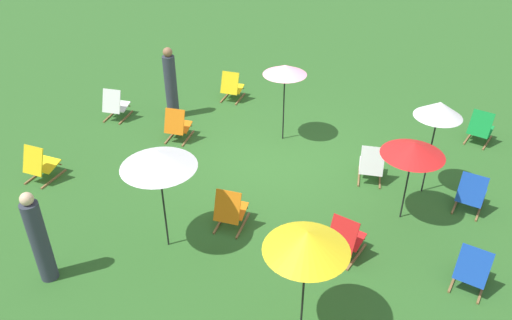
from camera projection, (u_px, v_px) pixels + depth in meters
The scene contains 18 objects.
ground_plane at pixel (277, 153), 11.58m from camera, with size 40.00×40.00×0.00m, color #2D6026.
deckchair_0 at pixel (473, 269), 7.93m from camera, with size 0.58×0.82×0.83m.
deckchair_1 at pixel (471, 194), 9.62m from camera, with size 0.57×0.81×0.83m.
deckchair_2 at pixel (345, 238), 8.53m from camera, with size 0.61×0.84×0.83m.
deckchair_3 at pixel (232, 87), 13.76m from camera, with size 0.55×0.80×0.83m.
deckchair_4 at pixel (481, 128), 11.80m from camera, with size 0.62×0.84×0.83m.
deckchair_7 at pixel (177, 126), 11.91m from camera, with size 0.59×0.82×0.83m.
deckchair_8 at pixel (115, 105), 12.82m from camera, with size 0.59×0.83×0.83m.
deckchair_9 at pixel (40, 164), 10.48m from camera, with size 0.50×0.78×0.83m.
deckchair_10 at pixel (371, 165), 10.47m from camera, with size 0.62×0.84×0.83m.
deckchair_11 at pixel (230, 210), 9.19m from camera, with size 0.56×0.81×0.83m.
umbrella_0 at pixel (439, 110), 9.31m from camera, with size 0.91×0.91×2.02m.
umbrella_1 at pixel (158, 159), 7.98m from camera, with size 1.25×1.25×1.96m.
umbrella_2 at pixel (307, 241), 6.45m from camera, with size 1.16×1.16×1.90m.
umbrella_3 at pixel (285, 70), 11.18m from camera, with size 1.00×1.00×1.88m.
umbrella_4 at pixel (414, 149), 8.78m from camera, with size 1.14×1.14×1.65m.
person_0 at pixel (39, 239), 7.85m from camera, with size 0.37×0.37×1.71m.
person_1 at pixel (171, 85), 12.63m from camera, with size 0.41×0.41×1.86m.
Camera 1 is at (-3.52, 9.20, 6.09)m, focal length 35.18 mm.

